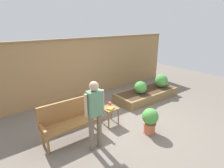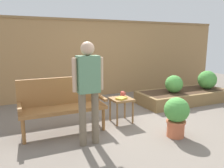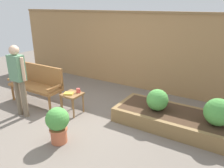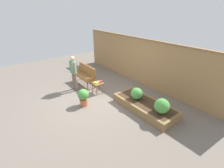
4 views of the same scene
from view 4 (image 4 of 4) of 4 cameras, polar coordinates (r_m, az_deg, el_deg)
The scene contains 11 objects.
ground_plane at distance 6.80m, azimuth -5.70°, elevation -4.94°, with size 14.00×14.00×0.00m, color #70665B.
fence_back at distance 7.91m, azimuth 10.23°, elevation 7.78°, with size 8.40×0.14×2.16m.
garden_bench at distance 7.90m, azimuth -9.27°, elevation 3.62°, with size 1.44×0.48×0.94m.
side_table at distance 7.03m, azimuth -4.99°, elevation -0.19°, with size 0.40×0.40×0.48m.
cup_on_table at distance 6.97m, azimuth -3.86°, elevation 0.79°, with size 0.12×0.08×0.10m.
book_on_table at distance 6.98m, azimuth -5.64°, elevation 0.50°, with size 0.19×0.14×0.03m, color gold.
potted_boxwood at distance 6.21m, azimuth -9.94°, elevation -4.27°, with size 0.41×0.41×0.67m.
raised_planter_bed at distance 6.10m, azimuth 11.28°, elevation -7.50°, with size 2.40×1.00×0.30m.
shrub_near_bench at distance 6.09m, azimuth 8.58°, elevation -3.32°, with size 0.44×0.44×0.44m.
shrub_far_corner at distance 5.48m, azimuth 16.95°, elevation -7.35°, with size 0.49×0.49×0.49m.
person_by_bench at distance 7.27m, azimuth -13.25°, elevation 4.64°, with size 0.47×0.20×1.56m.
Camera 4 is at (5.07, -3.03, 3.37)m, focal length 26.25 mm.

